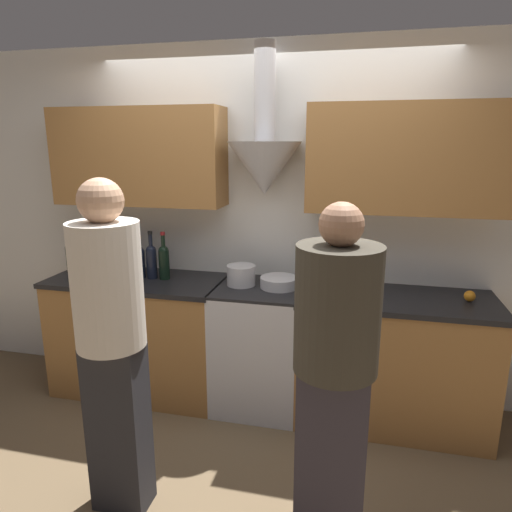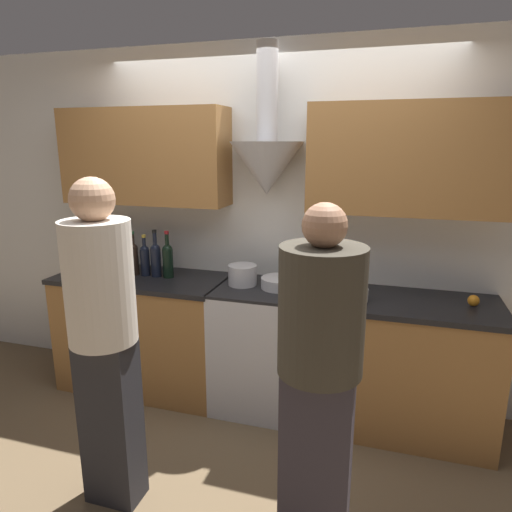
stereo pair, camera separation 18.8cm
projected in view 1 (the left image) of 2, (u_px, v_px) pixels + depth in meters
ground_plane at (247, 430)px, 3.11m from camera, size 12.00×12.00×0.00m
wall_back at (267, 203)px, 3.34m from camera, size 8.40×0.52×2.60m
counter_left at (141, 334)px, 3.54m from camera, size 1.31×0.62×0.91m
counter_right at (392, 360)px, 3.12m from camera, size 1.29×0.62×0.91m
stove_range at (259, 346)px, 3.33m from camera, size 0.61×0.60×0.91m
wine_bottle_0 at (71, 256)px, 3.55m from camera, size 0.08×0.08×0.33m
wine_bottle_1 at (82, 257)px, 3.53m from camera, size 0.07×0.07×0.34m
wine_bottle_2 at (91, 259)px, 3.50m from camera, size 0.08×0.08×0.31m
wine_bottle_3 at (103, 258)px, 3.48m from camera, size 0.08×0.08×0.34m
wine_bottle_4 at (115, 259)px, 3.45m from camera, size 0.07×0.07×0.35m
wine_bottle_5 at (128, 259)px, 3.43m from camera, size 0.07×0.07×0.34m
wine_bottle_6 at (140, 260)px, 3.42m from camera, size 0.07×0.07×0.32m
wine_bottle_7 at (151, 260)px, 3.40m from camera, size 0.08×0.08×0.36m
wine_bottle_8 at (164, 260)px, 3.38m from camera, size 0.08×0.08×0.36m
stock_pot at (241, 275)px, 3.25m from camera, size 0.20×0.20×0.14m
mixing_bowl at (279, 282)px, 3.20m from camera, size 0.26×0.26×0.08m
orange_fruit at (470, 296)px, 2.92m from camera, size 0.07×0.07×0.07m
saucepan at (354, 292)px, 2.98m from camera, size 0.18×0.18×0.08m
person_foreground_left at (112, 337)px, 2.25m from camera, size 0.34×0.34×1.75m
person_foreground_right at (335, 370)px, 2.04m from camera, size 0.37×0.37×1.67m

